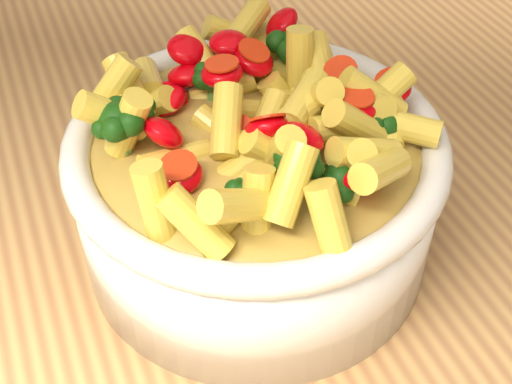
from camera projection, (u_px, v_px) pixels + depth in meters
name	position (u px, v px, depth m)	size (l,w,h in m)	color
table	(274.00, 297.00, 0.57)	(1.20, 0.80, 0.90)	tan
serving_bowl	(256.00, 191.00, 0.44)	(0.23, 0.23, 0.10)	silver
pasta_salad	(256.00, 112.00, 0.40)	(0.18, 0.18, 0.04)	gold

